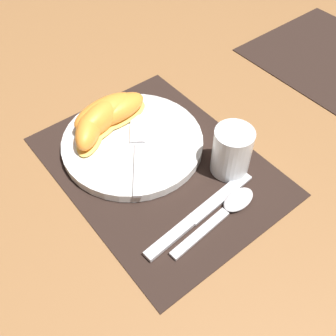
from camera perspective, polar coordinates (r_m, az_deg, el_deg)
ground_plane at (r=0.67m, az=-1.37°, el=0.29°), size 3.00×3.00×0.00m
placemat at (r=0.66m, az=-1.37°, el=0.41°), size 0.40×0.30×0.00m
plate at (r=0.69m, az=-5.14°, el=3.70°), size 0.25×0.25×0.02m
juice_glass at (r=0.64m, az=9.18°, el=2.10°), size 0.06×0.06×0.08m
knife at (r=0.60m, az=4.44°, el=-6.81°), size 0.04×0.22×0.01m
spoon at (r=0.61m, az=8.78°, el=-5.78°), size 0.04×0.17×0.01m
fork at (r=0.67m, az=-4.48°, el=3.25°), size 0.16×0.12×0.00m
citrus_wedge_0 at (r=0.71m, az=-7.68°, el=8.17°), size 0.06×0.12×0.04m
citrus_wedge_1 at (r=0.71m, az=-9.08°, el=7.89°), size 0.06×0.13×0.05m
citrus_wedge_2 at (r=0.70m, az=-9.86°, el=6.93°), size 0.08×0.12×0.05m
citrus_wedge_3 at (r=0.68m, az=-11.33°, el=5.45°), size 0.10×0.10×0.04m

